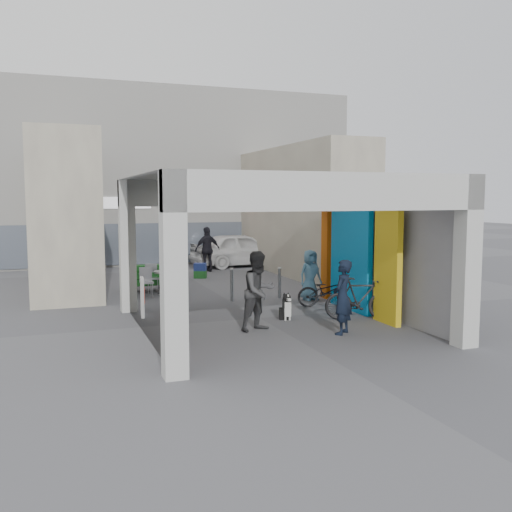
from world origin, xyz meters
name	(u,v)px	position (x,y,z in m)	size (l,w,h in m)	color
ground	(259,318)	(0.00, 0.00, 0.00)	(90.00, 90.00, 0.00)	#56565B
arcade_canopy	(293,229)	(0.54, -0.82, 2.30)	(6.40, 6.45, 6.40)	#B4B5B0
far_building	(158,177)	(0.00, 13.99, 3.99)	(18.00, 4.08, 8.00)	white
plaza_bldg_left	(62,213)	(-4.50, 7.50, 2.50)	(2.00, 9.00, 5.00)	#B8B098
plaza_bldg_right	(300,211)	(4.50, 7.50, 2.50)	(2.00, 9.00, 5.00)	#B8B098
bollard_left	(183,290)	(-1.45, 2.30, 0.43)	(0.09, 0.09, 0.87)	gray
bollard_center	(232,285)	(0.06, 2.52, 0.48)	(0.09, 0.09, 0.96)	gray
bollard_right	(279,283)	(1.57, 2.51, 0.46)	(0.09, 0.09, 0.91)	gray
advert_board_near	(174,331)	(-2.75, -2.75, 0.51)	(0.22, 0.55, 1.00)	white
advert_board_far	(143,297)	(-2.75, 1.22, 0.51)	(0.16, 0.56, 1.00)	white
cafe_set	(160,284)	(-1.70, 4.52, 0.32)	(1.49, 1.21, 0.90)	#ACACB2
produce_stand	(144,281)	(-2.09, 5.17, 0.33)	(1.27, 0.69, 0.83)	black
crate_stack	(200,271)	(0.38, 7.51, 0.28)	(0.55, 0.50, 0.56)	#1D5F1B
border_collie	(286,308)	(0.56, -0.37, 0.28)	(0.26, 0.50, 0.70)	black
man_with_dog	(342,297)	(1.15, -2.20, 0.83)	(0.61, 0.40, 1.67)	black
man_back_turned	(259,291)	(-0.47, -1.24, 0.91)	(0.89, 0.69, 1.83)	#3C3C3E
man_elderly	(310,275)	(2.31, 1.90, 0.75)	(0.73, 0.48, 1.50)	#588CAC
man_crates	(207,249)	(1.11, 9.17, 0.92)	(1.08, 0.45, 1.84)	black
bicycle_front	(327,291)	(2.30, 0.76, 0.44)	(0.59, 1.69, 0.89)	black
bicycle_rear	(360,299)	(2.30, -1.03, 0.53)	(0.50, 1.77, 1.07)	black
white_van	(240,250)	(2.94, 10.41, 0.75)	(1.77, 4.40, 1.50)	silver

